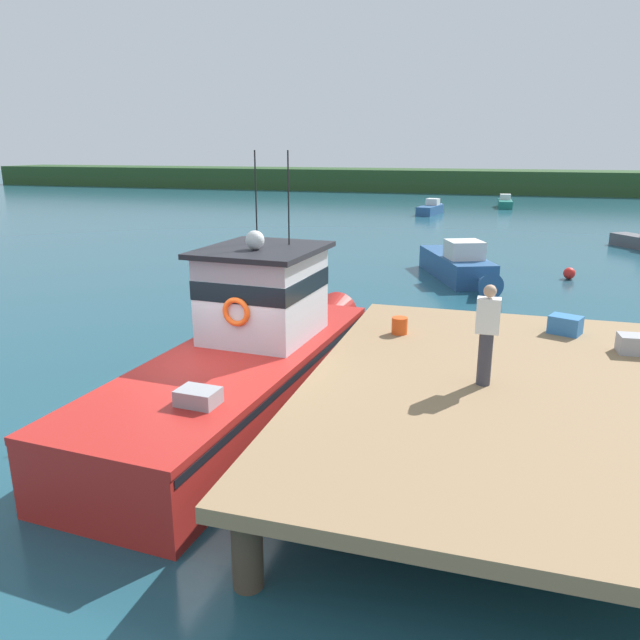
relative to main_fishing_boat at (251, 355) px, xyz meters
name	(u,v)px	position (x,y,z in m)	size (l,w,h in m)	color
ground_plane	(227,416)	(-0.24, -0.66, -1.01)	(200.00, 200.00, 0.00)	#1E4C5B
dock	(497,392)	(4.56, -0.66, 0.07)	(6.00, 9.00, 1.20)	#4C3D2D
main_fishing_boat	(251,355)	(0.00, 0.00, 0.00)	(3.05, 9.90, 4.80)	red
crate_single_by_cleat	(565,325)	(5.82, 2.58, 0.38)	(0.60, 0.44, 0.37)	#3370B2
crate_stack_mid_dock	(636,344)	(6.95, 1.64, 0.36)	(0.60, 0.44, 0.34)	#9E9EA3
bait_bucket	(400,326)	(2.60, 1.61, 0.36)	(0.32, 0.32, 0.34)	#E04C19
deckhand_by_the_boat	(487,333)	(4.34, -0.73, 1.05)	(0.36, 0.22, 1.63)	#383842
moored_boat_off_the_point	(505,203)	(4.50, 43.48, -0.64)	(1.21, 4.22, 1.07)	#196B5B
moored_boat_far_left	(459,266)	(3.00, 13.05, -0.48)	(3.47, 6.05, 1.54)	#285184
moored_boat_near_channel	(431,209)	(-0.80, 36.56, -0.63)	(1.72, 4.44, 1.11)	#285184
mooring_buoy_inshore	(620,236)	(10.63, 26.25, -0.84)	(0.32, 0.32, 0.32)	silver
mooring_buoy_channel_marker	(569,273)	(7.03, 14.34, -0.79)	(0.44, 0.44, 0.44)	red
far_shoreline	(463,181)	(-0.24, 61.34, 0.19)	(120.00, 8.00, 2.40)	#284723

